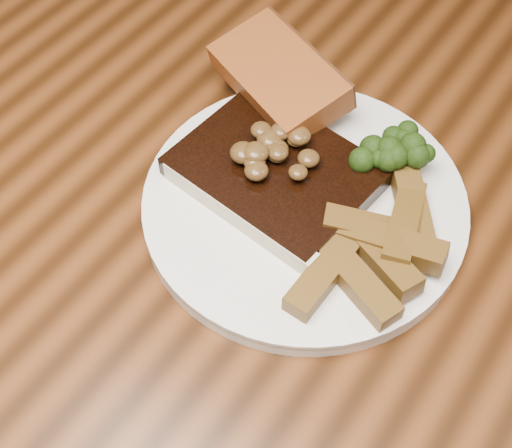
% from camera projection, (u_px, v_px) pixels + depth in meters
% --- Properties ---
extents(dining_table, '(1.60, 0.90, 0.75)m').
position_uv_depth(dining_table, '(243.00, 300.00, 0.65)').
color(dining_table, '#532910').
rests_on(dining_table, ground).
extents(chair_far, '(0.52, 0.52, 0.88)m').
position_uv_depth(chair_far, '(466.00, 60.00, 1.09)').
color(chair_far, black).
rests_on(chair_far, ground).
extents(plate, '(0.29, 0.29, 0.01)m').
position_uv_depth(plate, '(304.00, 206.00, 0.59)').
color(plate, white).
rests_on(plate, dining_table).
extents(steak, '(0.16, 0.13, 0.02)m').
position_uv_depth(steak, '(276.00, 173.00, 0.58)').
color(steak, black).
rests_on(steak, plate).
extents(steak_bone, '(0.15, 0.03, 0.02)m').
position_uv_depth(steak_bone, '(238.00, 217.00, 0.56)').
color(steak_bone, beige).
rests_on(steak_bone, plate).
extents(mushroom_pile, '(0.06, 0.06, 0.03)m').
position_uv_depth(mushroom_pile, '(276.00, 146.00, 0.57)').
color(mushroom_pile, '#4E3918').
rests_on(mushroom_pile, steak).
extents(garlic_bread, '(0.14, 0.11, 0.03)m').
position_uv_depth(garlic_bread, '(278.00, 94.00, 0.63)').
color(garlic_bread, '#9C4E1C').
rests_on(garlic_bread, plate).
extents(potato_wedges, '(0.11, 0.11, 0.02)m').
position_uv_depth(potato_wedges, '(370.00, 244.00, 0.54)').
color(potato_wedges, brown).
rests_on(potato_wedges, plate).
extents(broccoli_cluster, '(0.06, 0.06, 0.04)m').
position_uv_depth(broccoli_cluster, '(404.00, 149.00, 0.59)').
color(broccoli_cluster, '#20390D').
rests_on(broccoli_cluster, plate).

